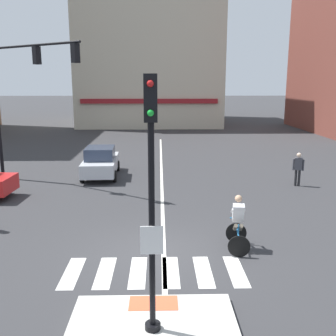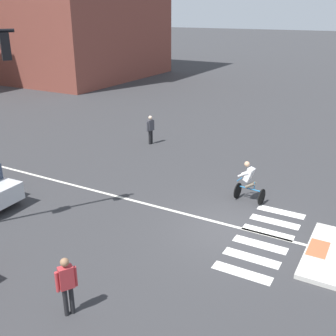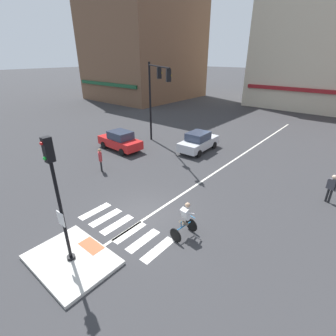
{
  "view_description": "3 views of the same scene",
  "coord_description": "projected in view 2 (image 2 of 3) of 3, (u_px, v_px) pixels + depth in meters",
  "views": [
    {
      "loc": [
        0.15,
        -10.76,
        5.0
      ],
      "look_at": [
        0.47,
        3.03,
        1.96
      ],
      "focal_mm": 41.22,
      "sensor_mm": 36.0,
      "label": 1
    },
    {
      "loc": [
        -12.05,
        -4.17,
        7.29
      ],
      "look_at": [
        0.67,
        2.95,
        1.56
      ],
      "focal_mm": 43.36,
      "sensor_mm": 36.0,
      "label": 2
    },
    {
      "loc": [
        7.72,
        -7.15,
        7.52
      ],
      "look_at": [
        -1.35,
        3.78,
        1.0
      ],
      "focal_mm": 26.6,
      "sensor_mm": 36.0,
      "label": 3
    }
  ],
  "objects": [
    {
      "name": "ground_plane",
      "position": [
        231.0,
        230.0,
        14.35
      ],
      "size": [
        300.0,
        300.0,
        0.0
      ],
      "primitive_type": "plane",
      "color": "#333335"
    },
    {
      "name": "tactile_pad_front",
      "position": [
        318.0,
        248.0,
        12.96
      ],
      "size": [
        1.1,
        0.6,
        0.01
      ],
      "primitive_type": "cube",
      "color": "#DB5B38",
      "rests_on": "traffic_island"
    },
    {
      "name": "crosswalk_stripe_a",
      "position": [
        242.0,
        273.0,
        12.01
      ],
      "size": [
        0.44,
        1.8,
        0.01
      ],
      "primitive_type": "cube",
      "color": "silver",
      "rests_on": "ground"
    },
    {
      "name": "crosswalk_stripe_b",
      "position": [
        251.0,
        258.0,
        12.73
      ],
      "size": [
        0.44,
        1.8,
        0.01
      ],
      "primitive_type": "cube",
      "color": "silver",
      "rests_on": "ground"
    },
    {
      "name": "crosswalk_stripe_c",
      "position": [
        260.0,
        244.0,
        13.45
      ],
      "size": [
        0.44,
        1.8,
        0.01
      ],
      "primitive_type": "cube",
      "color": "silver",
      "rests_on": "ground"
    },
    {
      "name": "crosswalk_stripe_d",
      "position": [
        268.0,
        233.0,
        14.17
      ],
      "size": [
        0.44,
        1.8,
        0.01
      ],
      "primitive_type": "cube",
      "color": "silver",
      "rests_on": "ground"
    },
    {
      "name": "crosswalk_stripe_e",
      "position": [
        275.0,
        222.0,
        14.89
      ],
      "size": [
        0.44,
        1.8,
        0.01
      ],
      "primitive_type": "cube",
      "color": "silver",
      "rests_on": "ground"
    },
    {
      "name": "crosswalk_stripe_f",
      "position": [
        281.0,
        212.0,
        15.61
      ],
      "size": [
        0.44,
        1.8,
        0.01
      ],
      "primitive_type": "cube",
      "color": "silver",
      "rests_on": "ground"
    },
    {
      "name": "lane_centre_line",
      "position": [
        34.0,
        175.0,
        19.11
      ],
      "size": [
        0.14,
        28.0,
        0.01
      ],
      "primitive_type": "cube",
      "color": "silver",
      "rests_on": "ground"
    },
    {
      "name": "cyclist",
      "position": [
        249.0,
        181.0,
        16.22
      ],
      "size": [
        0.78,
        1.16,
        1.68
      ],
      "color": "black",
      "rests_on": "ground"
    },
    {
      "name": "pedestrian_at_curb_left",
      "position": [
        67.0,
        282.0,
        10.04
      ],
      "size": [
        0.49,
        0.37,
        1.67
      ],
      "color": "black",
      "rests_on": "ground"
    },
    {
      "name": "pedestrian_waiting_far_side",
      "position": [
        150.0,
        128.0,
        23.14
      ],
      "size": [
        0.53,
        0.32,
        1.67
      ],
      "color": "black",
      "rests_on": "ground"
    }
  ]
}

